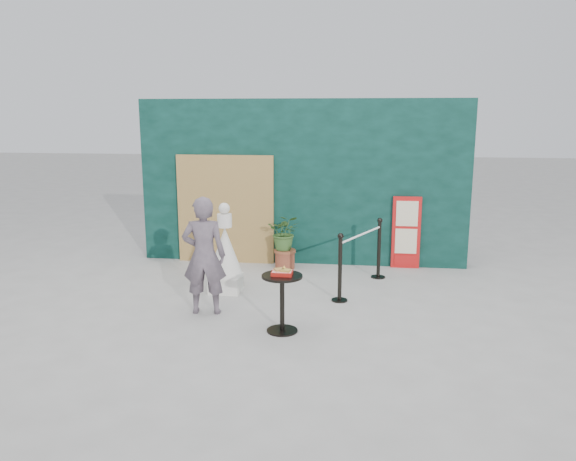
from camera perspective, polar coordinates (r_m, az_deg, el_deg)
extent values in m
plane|color=#ADAAA5|center=(7.64, -1.21, -9.20)|extent=(60.00, 60.00, 0.00)
cube|color=black|center=(10.33, 1.44, 4.92)|extent=(6.00, 0.30, 3.00)
cube|color=tan|center=(10.44, -6.37, 2.15)|extent=(1.80, 0.08, 2.00)
imported|color=slate|center=(7.80, -8.52, -2.54)|extent=(0.65, 0.47, 1.65)
cube|color=red|center=(10.26, 11.91, -0.20)|extent=(0.50, 0.06, 1.30)
cube|color=beige|center=(10.16, 12.01, 1.69)|extent=(0.38, 0.02, 0.45)
cube|color=beige|center=(10.25, 11.89, -1.06)|extent=(0.38, 0.02, 0.45)
cube|color=red|center=(10.34, 11.81, -2.96)|extent=(0.38, 0.02, 0.18)
cube|color=white|center=(8.89, -6.32, -5.35)|extent=(0.47, 0.47, 0.26)
cone|color=silver|center=(8.75, -6.40, -2.13)|extent=(0.55, 0.55, 0.77)
cylinder|color=white|center=(8.64, -6.47, 1.01)|extent=(0.22, 0.22, 0.21)
sphere|color=white|center=(8.61, -6.50, 2.25)|extent=(0.17, 0.17, 0.17)
cylinder|color=black|center=(7.31, -0.59, -10.12)|extent=(0.40, 0.40, 0.02)
cylinder|color=black|center=(7.19, -0.60, -7.53)|extent=(0.06, 0.06, 0.72)
cylinder|color=black|center=(7.07, -0.60, -4.66)|extent=(0.52, 0.52, 0.03)
cube|color=red|center=(7.06, -0.60, -4.35)|extent=(0.26, 0.19, 0.05)
cube|color=#F13E20|center=(7.06, -0.60, -4.14)|extent=(0.24, 0.17, 0.00)
cube|color=gold|center=(7.07, -0.92, -3.99)|extent=(0.15, 0.14, 0.02)
cube|color=gold|center=(7.03, -0.22, -4.08)|extent=(0.13, 0.13, 0.02)
cone|color=gold|center=(7.09, -0.39, -3.78)|extent=(0.06, 0.06, 0.06)
cylinder|color=brown|center=(10.12, -0.31, -3.04)|extent=(0.35, 0.35, 0.29)
cylinder|color=brown|center=(10.07, -0.31, -2.11)|extent=(0.39, 0.39, 0.05)
imported|color=#375C27|center=(10.00, -0.32, -0.18)|extent=(0.58, 0.50, 0.64)
cylinder|color=black|center=(8.47, 5.24, -7.05)|extent=(0.24, 0.24, 0.02)
cylinder|color=black|center=(8.33, 5.30, -3.99)|extent=(0.06, 0.06, 0.96)
sphere|color=black|center=(8.20, 5.37, -0.56)|extent=(0.09, 0.09, 0.09)
cylinder|color=black|center=(9.71, 9.13, -4.68)|extent=(0.24, 0.24, 0.02)
cylinder|color=black|center=(9.58, 9.22, -1.98)|extent=(0.06, 0.06, 0.96)
sphere|color=black|center=(9.48, 9.32, 1.01)|extent=(0.09, 0.09, 0.09)
cylinder|color=white|center=(8.86, 7.47, -0.42)|extent=(0.63, 1.31, 0.03)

